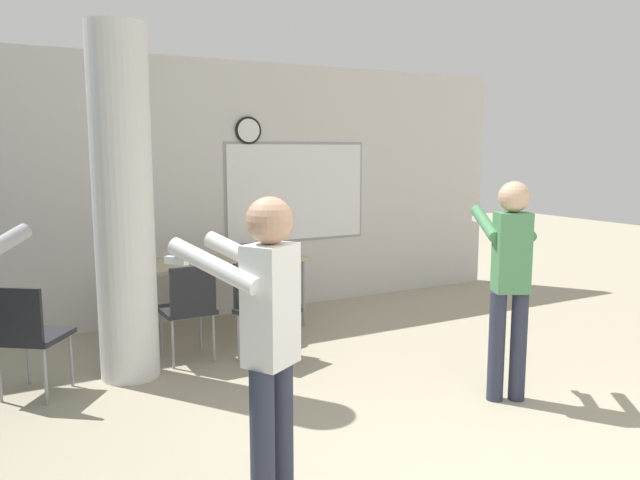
{
  "coord_description": "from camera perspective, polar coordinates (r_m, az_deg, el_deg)",
  "views": [
    {
      "loc": [
        -2.1,
        -1.51,
        1.85
      ],
      "look_at": [
        0.23,
        2.75,
        1.14
      ],
      "focal_mm": 35.0,
      "sensor_mm": 36.0,
      "label": 1
    }
  ],
  "objects": [
    {
      "name": "wall_back",
      "position": [
        6.92,
        -10.78,
        4.47
      ],
      "size": [
        8.0,
        0.15,
        2.8
      ],
      "color": "silver",
      "rests_on": "ground_plane"
    },
    {
      "name": "support_pillar",
      "position": [
        5.16,
        -17.53,
        2.97
      ],
      "size": [
        0.47,
        0.47,
        2.8
      ],
      "color": "white",
      "rests_on": "ground_plane"
    },
    {
      "name": "folding_table",
      "position": [
        6.41,
        -9.47,
        -2.19
      ],
      "size": [
        1.79,
        0.75,
        0.74
      ],
      "color": "tan",
      "rests_on": "ground_plane"
    },
    {
      "name": "bottle_on_table",
      "position": [
        6.37,
        -5.68,
        -0.9
      ],
      "size": [
        0.07,
        0.07,
        0.25
      ],
      "color": "black",
      "rests_on": "folding_table"
    },
    {
      "name": "waste_bin",
      "position": [
        6.07,
        -4.39,
        -7.62
      ],
      "size": [
        0.29,
        0.29,
        0.36
      ],
      "color": "#B2B2B7",
      "rests_on": "ground_plane"
    },
    {
      "name": "chair_table_left",
      "position": [
        5.54,
        -11.91,
        -5.81
      ],
      "size": [
        0.44,
        0.44,
        0.87
      ],
      "color": "#232328",
      "rests_on": "ground_plane"
    },
    {
      "name": "chair_table_front",
      "position": [
        5.52,
        -5.36,
        -5.72
      ],
      "size": [
        0.57,
        0.57,
        0.87
      ],
      "color": "#232328",
      "rests_on": "ground_plane"
    },
    {
      "name": "chair_near_pillar",
      "position": [
        5.13,
        -25.12,
        -7.59
      ],
      "size": [
        0.61,
        0.61,
        0.87
      ],
      "color": "#232328",
      "rests_on": "ground_plane"
    },
    {
      "name": "person_playing_front",
      "position": [
        3.03,
        -4.93,
        -8.73
      ],
      "size": [
        0.57,
        0.65,
        1.63
      ],
      "color": "#2D3347",
      "rests_on": "ground_plane"
    },
    {
      "name": "person_playing_side",
      "position": [
        4.74,
        16.93,
        -2.9
      ],
      "size": [
        0.54,
        0.68,
        1.62
      ],
      "color": "#2D3347",
      "rests_on": "ground_plane"
    }
  ]
}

